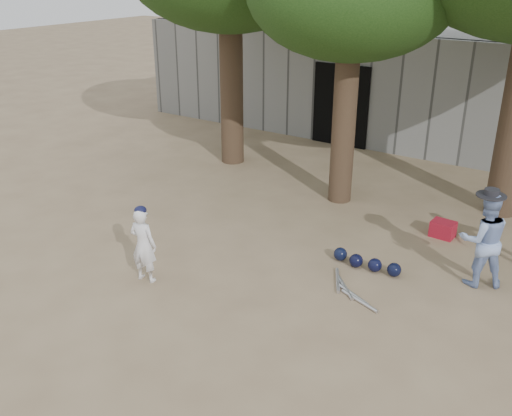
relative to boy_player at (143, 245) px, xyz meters
The scene contains 7 objects.
ground 0.96m from the boy_player, 49.78° to the left, with size 70.00×70.00×0.00m, color #937C5E.
boy_player is the anchor object (origin of this frame).
spectator_blue 5.25m from the boy_player, 32.71° to the left, with size 0.74×0.58×1.53m, color #90A9DE.
red_bag 5.46m from the boy_player, 50.57° to the left, with size 0.42×0.32×0.30m, color #A8162A.
back_building 10.94m from the boy_player, 87.52° to the left, with size 16.00×5.24×3.00m.
helmet_row 3.63m from the boy_player, 39.65° to the left, with size 1.19×0.29×0.23m.
bat_pile 3.26m from the boy_player, 27.27° to the left, with size 1.08×0.84×0.06m.
Camera 1 is at (5.41, -6.16, 4.68)m, focal length 40.00 mm.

